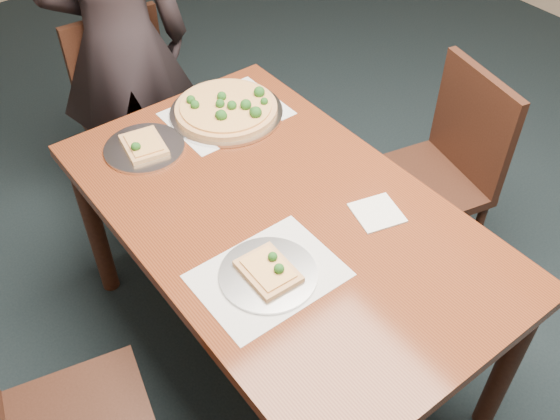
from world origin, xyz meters
TOP-DOWN VIEW (x-y plane):
  - ground at (0.00, 0.00)m, footprint 8.00×8.00m
  - dining_table at (-0.27, 0.36)m, footprint 0.90×1.50m
  - chair_far at (-0.24, 1.45)m, footprint 0.44×0.44m
  - chair_right at (0.53, 0.36)m, footprint 0.50×0.50m
  - diner at (-0.24, 1.48)m, footprint 0.70×0.58m
  - placemat_main at (-0.11, 0.89)m, footprint 0.42×0.32m
  - placemat_near at (-0.46, 0.17)m, footprint 0.40×0.30m
  - pizza_pan at (-0.11, 0.89)m, footprint 0.42×0.42m
  - slice_plate_near at (-0.46, 0.17)m, footprint 0.28×0.28m
  - slice_plate_far at (-0.46, 0.89)m, footprint 0.28×0.28m
  - napkin at (-0.04, 0.16)m, footprint 0.17×0.17m

SIDE VIEW (x-z plane):
  - ground at x=0.00m, z-range 0.00..0.00m
  - chair_far at x=-0.24m, z-range 0.06..0.97m
  - chair_right at x=0.53m, z-range 0.06..0.97m
  - dining_table at x=-0.27m, z-range 0.28..1.03m
  - placemat_main at x=-0.11m, z-range 0.75..0.75m
  - placemat_near at x=-0.46m, z-range 0.75..0.75m
  - napkin at x=-0.04m, z-range 0.75..0.76m
  - slice_plate_far at x=-0.46m, z-range 0.73..0.79m
  - slice_plate_near at x=-0.46m, z-range 0.74..0.79m
  - pizza_pan at x=-0.11m, z-range 0.74..0.81m
  - diner at x=-0.24m, z-range 0.00..1.64m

